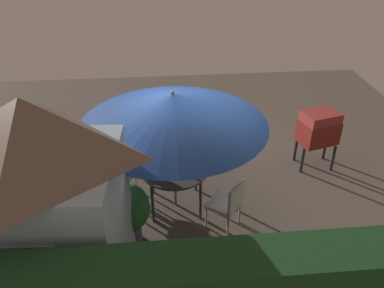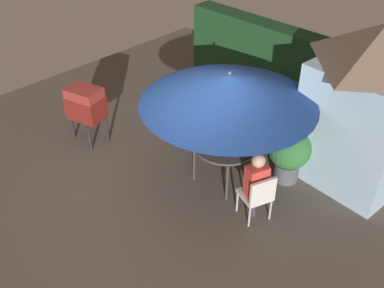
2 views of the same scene
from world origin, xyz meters
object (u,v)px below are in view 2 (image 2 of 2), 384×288
object	(u,v)px
potted_plant_by_shed	(289,152)
patio_table	(226,148)
chair_near_shed	(258,195)
chair_far_side	(215,126)
person_in_red	(256,179)
bbq_grill	(86,104)
garden_shed	(367,106)
patio_umbrella	(229,89)

from	to	relation	value
potted_plant_by_shed	patio_table	bearing A→B (deg)	-134.32
chair_near_shed	potted_plant_by_shed	distance (m)	1.24
chair_far_side	person_in_red	size ratio (longest dim) A/B	0.71
potted_plant_by_shed	person_in_red	bearing A→B (deg)	-82.09
chair_near_shed	bbq_grill	bearing A→B (deg)	-171.35
garden_shed	potted_plant_by_shed	bearing A→B (deg)	-130.84
chair_near_shed	patio_umbrella	bearing A→B (deg)	159.37
bbq_grill	person_in_red	world-z (taller)	person_in_red
garden_shed	potted_plant_by_shed	distance (m)	1.51
patio_umbrella	patio_table	bearing A→B (deg)	-116.57
bbq_grill	chair_far_side	bearing A→B (deg)	38.63
patio_table	bbq_grill	xyz separation A→B (m)	(-2.84, -0.98, 0.13)
patio_umbrella	chair_far_side	world-z (taller)	patio_umbrella
person_in_red	bbq_grill	bearing A→B (deg)	-170.73
bbq_grill	potted_plant_by_shed	xyz separation A→B (m)	(3.64, 1.80, -0.23)
chair_near_shed	person_in_red	bearing A→B (deg)	159.37
garden_shed	patio_table	distance (m)	2.49
bbq_grill	chair_near_shed	size ratio (longest dim) A/B	1.33
garden_shed	chair_near_shed	distance (m)	2.41
patio_table	person_in_red	xyz separation A→B (m)	(0.96, -0.36, 0.07)
patio_umbrella	chair_near_shed	distance (m)	1.76
patio_table	bbq_grill	bearing A→B (deg)	-160.90
potted_plant_by_shed	person_in_red	xyz separation A→B (m)	(0.16, -1.18, 0.16)
patio_table	potted_plant_by_shed	bearing A→B (deg)	45.68
chair_far_side	potted_plant_by_shed	bearing A→B (deg)	6.44
person_in_red	patio_table	bearing A→B (deg)	159.37
garden_shed	patio_table	world-z (taller)	garden_shed
patio_umbrella	potted_plant_by_shed	size ratio (longest dim) A/B	2.75
chair_near_shed	chair_far_side	world-z (taller)	same
garden_shed	potted_plant_by_shed	xyz separation A→B (m)	(-0.79, -0.92, -0.89)
garden_shed	chair_far_side	xyz separation A→B (m)	(-2.41, -1.10, -0.99)
patio_umbrella	chair_far_side	bearing A→B (deg)	141.94
patio_table	person_in_red	world-z (taller)	person_in_red
patio_umbrella	potted_plant_by_shed	world-z (taller)	patio_umbrella
patio_umbrella	garden_shed	bearing A→B (deg)	47.47
garden_shed	chair_near_shed	bearing A→B (deg)	-104.47
chair_far_side	person_in_red	xyz separation A→B (m)	(1.78, -1.00, 0.26)
garden_shed	chair_far_side	world-z (taller)	garden_shed
garden_shed	person_in_red	bearing A→B (deg)	-106.69
patio_umbrella	bbq_grill	size ratio (longest dim) A/B	2.47
chair_near_shed	chair_far_side	bearing A→B (deg)	150.99
patio_table	patio_umbrella	bearing A→B (deg)	63.43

